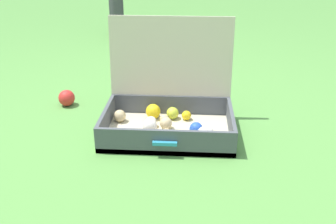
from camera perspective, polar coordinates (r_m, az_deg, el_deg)
name	(u,v)px	position (r m, az deg, el deg)	size (l,w,h in m)	color
ground_plane	(152,129)	(1.98, -2.45, -2.58)	(16.00, 16.00, 0.00)	#569342
open_suitcase	(169,108)	(1.93, 0.11, 0.67)	(0.64, 0.49, 0.54)	beige
stray_ball_on_grass	(67,98)	(2.31, -14.91, 2.05)	(0.10, 0.10, 0.10)	red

